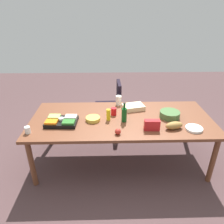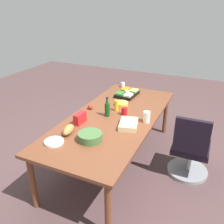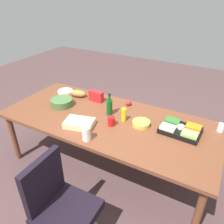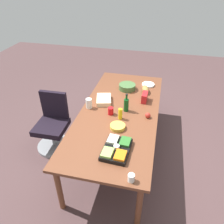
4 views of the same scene
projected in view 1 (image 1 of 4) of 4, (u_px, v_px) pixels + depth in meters
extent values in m
plane|color=#4F3738|center=(121.00, 160.00, 3.34)|extent=(10.00, 10.00, 0.00)
cube|color=brown|center=(121.00, 119.00, 3.01)|extent=(2.58, 1.13, 0.04)
cylinder|color=brown|center=(32.00, 163.00, 2.73)|extent=(0.07, 0.07, 0.72)
cylinder|color=brown|center=(213.00, 160.00, 2.78)|extent=(0.07, 0.07, 0.72)
cylinder|color=brown|center=(49.00, 126.00, 3.58)|extent=(0.07, 0.07, 0.72)
cylinder|color=brown|center=(188.00, 124.00, 3.63)|extent=(0.07, 0.07, 0.72)
cylinder|color=gray|center=(108.00, 125.00, 4.27)|extent=(0.56, 0.56, 0.05)
cylinder|color=gray|center=(108.00, 116.00, 4.18)|extent=(0.06, 0.06, 0.37)
cube|color=black|center=(107.00, 108.00, 4.09)|extent=(0.49, 0.49, 0.09)
cube|color=black|center=(119.00, 94.00, 3.98)|extent=(0.07, 0.43, 0.47)
cylinder|color=gold|center=(93.00, 119.00, 2.93)|extent=(0.25, 0.25, 0.05)
cube|color=black|center=(62.00, 122.00, 2.85)|extent=(0.44, 0.32, 0.05)
cube|color=orange|center=(51.00, 122.00, 2.77)|extent=(0.17, 0.13, 0.03)
cube|color=#2E6D2A|center=(69.00, 122.00, 2.76)|extent=(0.17, 0.13, 0.03)
cube|color=#96C45D|center=(54.00, 117.00, 2.90)|extent=(0.17, 0.13, 0.03)
cube|color=beige|center=(71.00, 117.00, 2.90)|extent=(0.17, 0.13, 0.03)
cylinder|color=white|center=(61.00, 119.00, 2.83)|extent=(0.07, 0.07, 0.04)
sphere|color=#B52B21|center=(118.00, 132.00, 2.60)|extent=(0.09, 0.09, 0.08)
cylinder|color=#104C1B|center=(124.00, 115.00, 2.87)|extent=(0.08, 0.08, 0.19)
cylinder|color=#104C1B|center=(124.00, 106.00, 2.81)|extent=(0.03, 0.03, 0.08)
cylinder|color=black|center=(124.00, 103.00, 2.79)|extent=(0.04, 0.04, 0.01)
cube|color=red|center=(152.00, 125.00, 2.68)|extent=(0.20, 0.09, 0.14)
cylinder|color=#446837|center=(170.00, 114.00, 3.00)|extent=(0.32, 0.32, 0.09)
cylinder|color=white|center=(28.00, 130.00, 2.62)|extent=(0.08, 0.08, 0.09)
cylinder|color=red|center=(114.00, 111.00, 3.07)|extent=(0.10, 0.10, 0.11)
cylinder|color=white|center=(194.00, 128.00, 2.71)|extent=(0.28, 0.28, 0.03)
cylinder|color=yellow|center=(108.00, 115.00, 2.91)|extent=(0.07, 0.07, 0.16)
cube|color=beige|center=(133.00, 107.00, 3.25)|extent=(0.36, 0.29, 0.07)
ellipsoid|color=olive|center=(174.00, 125.00, 2.72)|extent=(0.26, 0.16, 0.10)
cylinder|color=white|center=(119.00, 100.00, 3.38)|extent=(0.09, 0.09, 0.15)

